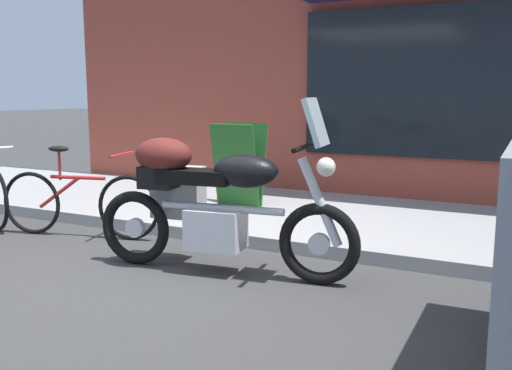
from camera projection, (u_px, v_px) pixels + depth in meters
name	position (u px, v px, depth m)	size (l,w,h in m)	color
ground_plane	(148.00, 276.00, 4.41)	(80.00, 80.00, 0.00)	#3A3A3A
touring_motorcycle	(208.00, 198.00, 4.46)	(2.18, 0.66, 1.39)	black
parked_bicycle	(78.00, 202.00, 5.58)	(1.67, 0.58, 0.91)	black
sandwich_board_sign	(239.00, 165.00, 6.53)	(0.55, 0.42, 0.96)	#1E511E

